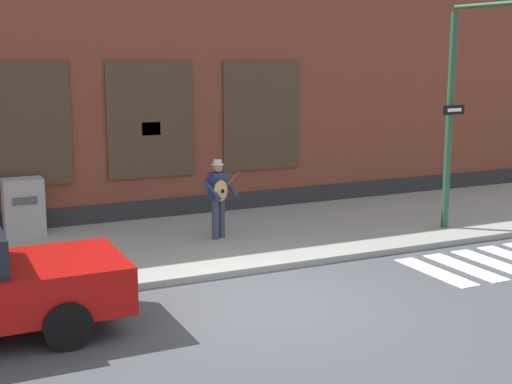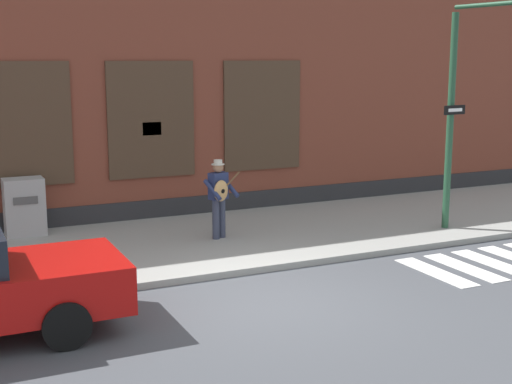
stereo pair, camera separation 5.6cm
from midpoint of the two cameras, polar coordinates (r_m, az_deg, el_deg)
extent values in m
plane|color=#424449|center=(11.43, 1.15, -8.82)|extent=(160.00, 160.00, 0.00)
cube|color=gray|center=(14.77, -5.40, -4.10)|extent=(28.00, 4.69, 0.12)
cube|color=brown|center=(18.43, -10.23, 9.63)|extent=(28.00, 4.00, 7.06)
cube|color=#28282B|center=(16.86, -8.09, -1.54)|extent=(28.00, 0.04, 0.55)
cube|color=#473323|center=(15.95, -18.04, 5.14)|extent=(2.04, 0.06, 2.66)
cube|color=black|center=(15.94, -18.04, 5.14)|extent=(1.92, 0.03, 2.54)
cube|color=#473323|center=(16.54, -8.27, 5.74)|extent=(2.04, 0.06, 2.66)
cube|color=black|center=(16.53, -8.26, 5.73)|extent=(1.92, 0.03, 2.54)
cube|color=#473323|center=(17.56, 0.61, 6.13)|extent=(2.04, 0.06, 2.66)
cube|color=black|center=(17.55, 0.63, 6.13)|extent=(1.92, 0.03, 2.54)
cube|color=yellow|center=(16.53, -8.23, 5.04)|extent=(0.44, 0.02, 0.30)
cube|color=silver|center=(13.35, 14.27, -6.24)|extent=(0.42, 1.90, 0.01)
cube|color=silver|center=(13.78, 16.48, -5.81)|extent=(0.42, 1.90, 0.01)
cube|color=silver|center=(14.24, 18.56, -5.41)|extent=(0.42, 1.90, 0.01)
cube|color=silver|center=(11.32, -11.59, -5.32)|extent=(0.06, 0.24, 0.12)
cube|color=silver|center=(10.26, -10.08, -6.95)|extent=(0.06, 0.24, 0.12)
cylinder|color=black|center=(11.57, -16.37, -7.31)|extent=(0.66, 0.24, 0.66)
cylinder|color=black|center=(9.93, -14.78, -10.25)|extent=(0.66, 0.24, 0.66)
cylinder|color=#33384C|center=(14.85, -2.64, -2.09)|extent=(0.15, 0.15, 0.83)
cylinder|color=#33384C|center=(14.73, -3.12, -2.20)|extent=(0.15, 0.15, 0.83)
cube|color=navy|center=(14.66, -2.93, 0.49)|extent=(0.43, 0.33, 0.55)
sphere|color=#9E7051|center=(14.60, -2.95, 1.99)|extent=(0.22, 0.22, 0.22)
cylinder|color=beige|center=(14.59, -2.95, 2.22)|extent=(0.27, 0.28, 0.02)
cylinder|color=beige|center=(14.58, -2.95, 2.42)|extent=(0.18, 0.18, 0.09)
cylinder|color=navy|center=(14.75, -1.97, 0.40)|extent=(0.25, 0.51, 0.39)
cylinder|color=navy|center=(14.44, -3.39, 0.17)|extent=(0.25, 0.51, 0.39)
ellipsoid|color=tan|center=(14.49, -2.71, 0.09)|extent=(0.38, 0.23, 0.44)
cylinder|color=black|center=(14.44, -2.55, 0.06)|extent=(0.09, 0.04, 0.09)
cylinder|color=brown|center=(14.61, -1.89, 0.91)|extent=(0.46, 0.18, 0.34)
cylinder|color=#234C33|center=(15.97, 15.37, 5.36)|extent=(0.15, 0.15, 4.63)
cube|color=black|center=(15.87, 15.70, 6.34)|extent=(0.60, 0.09, 0.20)
cube|color=white|center=(15.86, 15.75, 6.33)|extent=(0.40, 0.05, 0.07)
cube|color=#9E9E9E|center=(15.76, -17.95, -1.13)|extent=(0.82, 0.55, 1.22)
cube|color=#4C4C4C|center=(15.45, -17.85, -0.67)|extent=(0.49, 0.02, 0.16)
camera|label=1|loc=(0.03, -89.88, 0.02)|focal=50.00mm
camera|label=2|loc=(0.03, 90.12, -0.02)|focal=50.00mm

